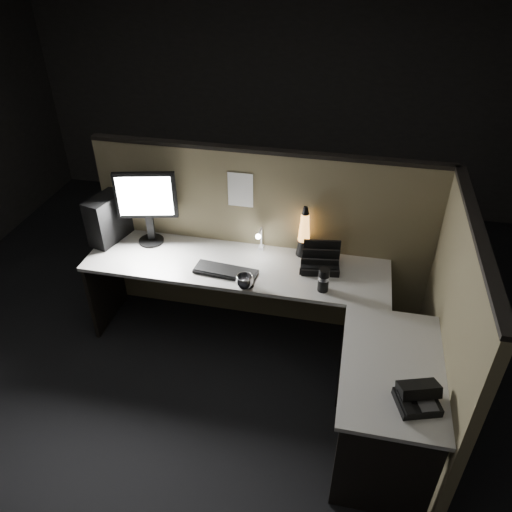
% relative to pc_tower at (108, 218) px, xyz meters
% --- Properties ---
extents(floor, '(6.00, 6.00, 0.00)m').
position_rel_pc_tower_xyz_m(floor, '(1.22, -0.74, -0.92)').
color(floor, black).
rests_on(floor, ground).
extents(room_shell, '(6.00, 6.00, 6.00)m').
position_rel_pc_tower_xyz_m(room_shell, '(1.22, -0.74, 0.70)').
color(room_shell, silver).
rests_on(room_shell, ground).
extents(partition_back, '(2.66, 0.06, 1.50)m').
position_rel_pc_tower_xyz_m(partition_back, '(1.22, 0.19, -0.17)').
color(partition_back, '#6B6344').
rests_on(partition_back, ground).
extents(partition_right, '(0.06, 1.66, 1.50)m').
position_rel_pc_tower_xyz_m(partition_right, '(2.55, -0.64, -0.17)').
color(partition_right, '#6B6344').
rests_on(partition_right, ground).
extents(desk, '(2.60, 1.60, 0.73)m').
position_rel_pc_tower_xyz_m(desk, '(1.40, -0.48, -0.34)').
color(desk, '#B0ADA6').
rests_on(desk, ground).
extents(pc_tower, '(0.25, 0.39, 0.38)m').
position_rel_pc_tower_xyz_m(pc_tower, '(0.00, 0.00, 0.00)').
color(pc_tower, black).
rests_on(pc_tower, desk).
extents(monitor, '(0.46, 0.20, 0.60)m').
position_rel_pc_tower_xyz_m(monitor, '(0.33, 0.04, 0.17)').
color(monitor, black).
rests_on(monitor, desk).
extents(keyboard, '(0.48, 0.20, 0.02)m').
position_rel_pc_tower_xyz_m(keyboard, '(1.02, -0.26, -0.18)').
color(keyboard, black).
rests_on(keyboard, desk).
extents(mouse, '(0.10, 0.07, 0.04)m').
position_rel_pc_tower_xyz_m(mouse, '(1.22, -0.40, -0.17)').
color(mouse, black).
rests_on(mouse, desk).
extents(clip_lamp, '(0.04, 0.16, 0.21)m').
position_rel_pc_tower_xyz_m(clip_lamp, '(1.22, 0.05, -0.07)').
color(clip_lamp, white).
rests_on(clip_lamp, desk).
extents(organizer, '(0.31, 0.28, 0.21)m').
position_rel_pc_tower_xyz_m(organizer, '(1.69, -0.03, -0.14)').
color(organizer, black).
rests_on(organizer, desk).
extents(lava_lamp, '(0.11, 0.11, 0.42)m').
position_rel_pc_tower_xyz_m(lava_lamp, '(1.55, 0.10, -0.02)').
color(lava_lamp, black).
rests_on(lava_lamp, desk).
extents(travel_mug, '(0.08, 0.08, 0.18)m').
position_rel_pc_tower_xyz_m(travel_mug, '(1.74, -0.31, -0.10)').
color(travel_mug, black).
rests_on(travel_mug, desk).
extents(steel_mug, '(0.14, 0.14, 0.10)m').
position_rel_pc_tower_xyz_m(steel_mug, '(1.20, -0.40, -0.14)').
color(steel_mug, silver).
rests_on(steel_mug, desk).
extents(figurine, '(0.05, 0.05, 0.05)m').
position_rel_pc_tower_xyz_m(figurine, '(1.61, -0.01, -0.15)').
color(figurine, orange).
rests_on(figurine, desk).
extents(pinned_paper, '(0.19, 0.00, 0.28)m').
position_rel_pc_tower_xyz_m(pinned_paper, '(1.04, 0.16, 0.28)').
color(pinned_paper, white).
rests_on(pinned_paper, partition_back).
extents(desk_phone, '(0.27, 0.26, 0.13)m').
position_rel_pc_tower_xyz_m(desk_phone, '(2.34, -1.19, -0.14)').
color(desk_phone, black).
rests_on(desk_phone, desk).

